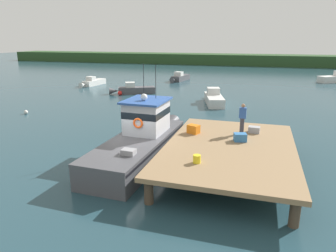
% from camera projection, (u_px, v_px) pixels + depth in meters
% --- Properties ---
extents(ground_plane, '(200.00, 200.00, 0.00)m').
position_uv_depth(ground_plane, '(137.00, 158.00, 16.19)').
color(ground_plane, '#23424C').
extents(dock, '(6.00, 9.00, 1.20)m').
position_uv_depth(dock, '(230.00, 148.00, 14.56)').
color(dock, '#4C3D2D').
rests_on(dock, ground).
extents(main_fishing_boat, '(2.83, 9.86, 4.80)m').
position_uv_depth(main_fishing_boat, '(142.00, 139.00, 16.15)').
color(main_fishing_boat, '#4C4C51').
rests_on(main_fishing_boat, ground).
extents(crate_stack_mid_dock, '(0.69, 0.58, 0.40)m').
position_uv_depth(crate_stack_mid_dock, '(240.00, 137.00, 15.15)').
color(crate_stack_mid_dock, '#3370B2').
rests_on(crate_stack_mid_dock, dock).
extents(crate_single_by_cleat, '(0.72, 0.63, 0.46)m').
position_uv_depth(crate_single_by_cleat, '(193.00, 129.00, 16.41)').
color(crate_single_by_cleat, orange).
rests_on(crate_single_by_cleat, dock).
extents(crate_single_far, '(0.63, 0.48, 0.33)m').
position_uv_depth(crate_single_far, '(254.00, 130.00, 16.54)').
color(crate_single_far, '#9E9EA3').
rests_on(crate_single_far, dock).
extents(bait_bucket, '(0.32, 0.32, 0.34)m').
position_uv_depth(bait_bucket, '(197.00, 159.00, 12.52)').
color(bait_bucket, yellow).
rests_on(bait_bucket, dock).
extents(deckhand_by_the_boat, '(0.36, 0.22, 1.63)m').
position_uv_depth(deckhand_by_the_boat, '(242.00, 118.00, 16.16)').
color(deckhand_by_the_boat, '#383842').
rests_on(deckhand_by_the_boat, dock).
extents(moored_boat_far_right, '(1.97, 5.42, 1.35)m').
position_uv_depth(moored_boat_far_right, '(180.00, 78.00, 45.45)').
color(moored_boat_far_right, '#4C4C51').
rests_on(moored_boat_far_right, ground).
extents(moored_boat_far_left, '(1.63, 4.83, 1.21)m').
position_uv_depth(moored_boat_far_left, '(93.00, 82.00, 41.06)').
color(moored_boat_far_left, silver).
rests_on(moored_boat_far_left, ground).
extents(moored_boat_near_channel, '(5.05, 3.25, 1.31)m').
position_uv_depth(moored_boat_near_channel, '(133.00, 90.00, 34.93)').
color(moored_boat_near_channel, '#4C4C51').
rests_on(moored_boat_near_channel, ground).
extents(moored_boat_mid_harbor, '(2.64, 5.81, 1.46)m').
position_uv_depth(moored_boat_mid_harbor, '(214.00, 98.00, 29.78)').
color(moored_boat_mid_harbor, silver).
rests_on(moored_boat_mid_harbor, ground).
extents(mooring_buoy_inshore, '(0.33, 0.33, 0.33)m').
position_uv_depth(mooring_buoy_inshore, '(26.00, 112.00, 25.63)').
color(mooring_buoy_inshore, silver).
rests_on(mooring_buoy_inshore, ground).
extents(mooring_buoy_channel_marker, '(0.48, 0.48, 0.48)m').
position_uv_depth(mooring_buoy_channel_marker, '(120.00, 93.00, 33.97)').
color(mooring_buoy_channel_marker, red).
rests_on(mooring_buoy_channel_marker, ground).
extents(far_shoreline, '(120.00, 8.00, 2.40)m').
position_uv_depth(far_shoreline, '(236.00, 59.00, 72.89)').
color(far_shoreline, '#284723').
rests_on(far_shoreline, ground).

